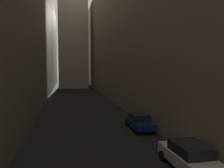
% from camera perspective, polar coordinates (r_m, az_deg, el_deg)
% --- Properties ---
extents(ground_plane, '(264.00, 264.00, 0.00)m').
position_cam_1_polar(ground_plane, '(44.50, -8.22, -3.46)').
color(ground_plane, black).
extents(building_block_left, '(10.81, 108.00, 25.06)m').
position_cam_1_polar(building_block_left, '(47.40, -22.08, 11.94)').
color(building_block_left, '#60594F').
rests_on(building_block_left, ground).
extents(building_block_right, '(14.21, 108.00, 24.80)m').
position_cam_1_polar(building_block_right, '(48.89, 6.75, 11.77)').
color(building_block_right, '#756B5B').
rests_on(building_block_right, ground).
extents(parked_car_right_third, '(2.02, 4.54, 1.53)m').
position_cam_1_polar(parked_car_right_third, '(14.26, 18.15, -16.19)').
color(parked_car_right_third, silver).
rests_on(parked_car_right_third, ground).
extents(parked_car_right_far, '(1.92, 4.09, 1.44)m').
position_cam_1_polar(parked_car_right_far, '(22.16, 6.65, -8.95)').
color(parked_car_right_far, navy).
rests_on(parked_car_right_far, ground).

